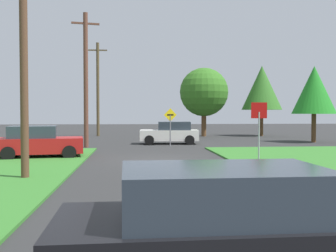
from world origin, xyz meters
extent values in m
plane|color=#2F2F2F|center=(0.00, 0.00, 0.00)|extent=(120.00, 120.00, 0.00)
cube|color=yellow|center=(0.00, -8.00, 0.01)|extent=(0.20, 14.00, 0.01)
cylinder|color=#9EA0A8|center=(4.46, -1.81, 1.16)|extent=(0.07, 0.07, 2.32)
cube|color=red|center=(4.46, -1.81, 2.39)|extent=(0.71, 0.09, 0.71)
cube|color=white|center=(1.46, 9.99, 0.64)|extent=(4.30, 2.14, 0.76)
cube|color=#2D3842|center=(1.83, 9.97, 1.32)|extent=(2.40, 1.81, 0.60)
cylinder|color=black|center=(-0.01, 9.13, 0.34)|extent=(0.69, 0.26, 0.68)
cylinder|color=black|center=(0.09, 11.01, 0.34)|extent=(0.69, 0.26, 0.68)
cylinder|color=black|center=(2.83, 8.97, 0.34)|extent=(0.69, 0.26, 0.68)
cylinder|color=black|center=(2.94, 10.85, 0.34)|extent=(0.69, 0.26, 0.68)
cube|color=black|center=(0.19, -14.54, 0.64)|extent=(4.57, 1.97, 0.76)
cube|color=#2D3842|center=(0.01, -14.55, 1.32)|extent=(2.53, 1.70, 0.60)
cylinder|color=black|center=(1.71, -13.59, 0.34)|extent=(0.68, 0.23, 0.68)
cylinder|color=black|center=(-1.37, -13.66, 0.34)|extent=(0.68, 0.23, 0.68)
cube|color=red|center=(-5.78, 1.40, 0.64)|extent=(4.39, 2.50, 0.76)
cube|color=#2D3842|center=(-6.14, 1.35, 1.32)|extent=(2.51, 1.99, 0.60)
cylinder|color=black|center=(-4.52, 2.53, 0.34)|extent=(0.71, 0.32, 0.68)
cylinder|color=black|center=(-4.24, 0.69, 0.34)|extent=(0.71, 0.32, 0.68)
cylinder|color=black|center=(-7.32, 2.11, 0.34)|extent=(0.71, 0.32, 0.68)
cylinder|color=black|center=(-7.04, 0.27, 0.34)|extent=(0.71, 0.32, 0.68)
cylinder|color=brown|center=(-4.80, -5.28, 4.02)|extent=(0.27, 0.27, 8.04)
cylinder|color=brown|center=(-4.21, 7.51, 4.39)|extent=(0.30, 0.30, 8.78)
cube|color=brown|center=(-4.21, 7.51, 8.08)|extent=(1.79, 0.50, 0.12)
cylinder|color=brown|center=(-4.55, 20.31, 4.50)|extent=(0.29, 0.29, 9.00)
cube|color=brown|center=(-4.55, 20.31, 8.28)|extent=(1.80, 0.12, 0.12)
cylinder|color=slate|center=(1.39, 8.23, 1.06)|extent=(0.08, 0.08, 2.12)
cube|color=yellow|center=(1.39, 8.23, 2.12)|extent=(0.90, 0.20, 0.91)
cube|color=black|center=(1.39, 8.23, 2.12)|extent=(0.45, 0.12, 0.10)
cylinder|color=brown|center=(12.68, 10.67, 1.09)|extent=(0.35, 0.35, 2.19)
cone|color=#207F21|center=(12.68, 10.67, 4.02)|extent=(3.33, 3.33, 3.66)
cylinder|color=brown|center=(5.59, 19.01, 1.19)|extent=(0.46, 0.46, 2.38)
sphere|color=#347120|center=(5.59, 19.01, 4.24)|extent=(4.63, 4.63, 4.63)
cylinder|color=brown|center=(11.30, 19.15, 1.28)|extent=(0.33, 0.33, 2.56)
cone|color=#316D23|center=(11.30, 19.15, 4.69)|extent=(3.88, 3.88, 4.26)
camera|label=1|loc=(-1.09, -19.47, 2.30)|focal=43.51mm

